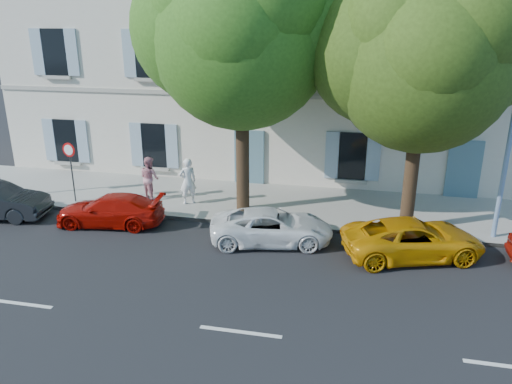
% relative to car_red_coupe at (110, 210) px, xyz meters
% --- Properties ---
extents(ground, '(90.00, 90.00, 0.00)m').
position_rel_car_red_coupe_xyz_m(ground, '(6.11, -1.35, -0.55)').
color(ground, black).
extents(sidewalk, '(36.00, 4.50, 0.15)m').
position_rel_car_red_coupe_xyz_m(sidewalk, '(6.11, 3.10, -0.48)').
color(sidewalk, '#A09E96').
rests_on(sidewalk, ground).
extents(kerb, '(36.00, 0.16, 0.16)m').
position_rel_car_red_coupe_xyz_m(kerb, '(6.11, 0.93, -0.47)').
color(kerb, '#9E998E').
rests_on(kerb, ground).
extents(building, '(28.00, 7.00, 12.00)m').
position_rel_car_red_coupe_xyz_m(building, '(6.11, 8.85, 5.45)').
color(building, beige).
rests_on(building, ground).
extents(car_red_coupe, '(3.97, 1.96, 1.11)m').
position_rel_car_red_coupe_xyz_m(car_red_coupe, '(0.00, 0.00, 0.00)').
color(car_red_coupe, '#A30C04').
rests_on(car_red_coupe, ground).
extents(car_white_coupe, '(4.30, 2.60, 1.12)m').
position_rel_car_red_coupe_xyz_m(car_white_coupe, '(5.93, -0.26, 0.00)').
color(car_white_coupe, white).
rests_on(car_white_coupe, ground).
extents(car_yellow_supercar, '(4.71, 3.22, 1.20)m').
position_rel_car_red_coupe_xyz_m(car_yellow_supercar, '(10.39, -0.38, 0.04)').
color(car_yellow_supercar, orange).
rests_on(car_yellow_supercar, ground).
extents(tree_left, '(6.22, 6.22, 9.64)m').
position_rel_car_red_coupe_xyz_m(tree_left, '(4.39, 2.09, 5.80)').
color(tree_left, '#3A2819').
rests_on(tree_left, sidewalk).
extents(tree_right, '(5.63, 5.63, 8.68)m').
position_rel_car_red_coupe_xyz_m(tree_right, '(10.32, 1.51, 5.16)').
color(tree_right, '#3A2819').
rests_on(tree_right, sidewalk).
extents(road_sign, '(0.55, 0.11, 2.39)m').
position_rel_car_red_coupe_xyz_m(road_sign, '(-2.33, 1.52, 1.32)').
color(road_sign, '#383A3D').
rests_on(road_sign, sidewalk).
extents(pedestrian_a, '(0.80, 0.73, 1.82)m').
position_rel_car_red_coupe_xyz_m(pedestrian_a, '(2.15, 2.26, 0.51)').
color(pedestrian_a, white).
rests_on(pedestrian_a, sidewalk).
extents(pedestrian_b, '(1.05, 0.99, 1.72)m').
position_rel_car_red_coupe_xyz_m(pedestrian_b, '(0.46, 2.51, 0.46)').
color(pedestrian_b, '#C47D8A').
rests_on(pedestrian_b, sidewalk).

